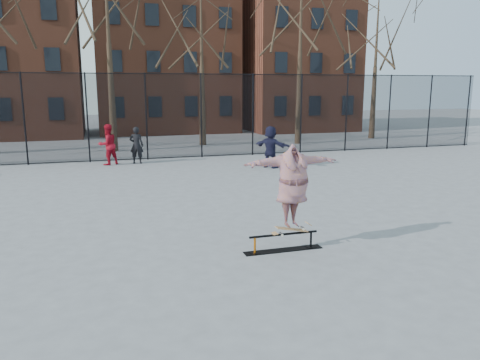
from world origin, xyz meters
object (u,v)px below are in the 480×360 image
object	(u,v)px
skateboard	(292,230)
skater	(293,188)
skate_rail	(283,244)
bystander_navy	(271,147)
bystander_black	(137,145)
bystander_red	(108,145)

from	to	relation	value
skateboard	skater	bearing A→B (deg)	-63.43
skate_rail	skater	size ratio (longest dim) A/B	0.81
bystander_navy	bystander_black	bearing A→B (deg)	24.71
skater	bystander_red	size ratio (longest dim) A/B	1.19
skate_rail	bystander_red	world-z (taller)	bystander_red
skate_rail	bystander_red	size ratio (longest dim) A/B	0.96
bystander_black	skateboard	bearing A→B (deg)	115.83
bystander_red	skate_rail	bearing A→B (deg)	75.38
skateboard	bystander_red	distance (m)	12.87
skate_rail	bystander_navy	world-z (taller)	bystander_navy
skateboard	skater	xyz separation A→B (m)	(0.00, -0.00, 0.91)
bystander_black	bystander_navy	distance (m)	6.00
skateboard	skater	size ratio (longest dim) A/B	0.36
skate_rail	bystander_black	distance (m)	12.58
bystander_black	skate_rail	bearing A→B (deg)	115.02
skate_rail	skater	world-z (taller)	skater
bystander_black	bystander_red	xyz separation A→B (m)	(-1.23, 0.00, 0.07)
skate_rail	bystander_black	xyz separation A→B (m)	(-2.00, 12.40, 0.68)
bystander_black	bystander_red	distance (m)	1.23
bystander_red	bystander_navy	distance (m)	7.11
skater	bystander_navy	size ratio (longest dim) A/B	1.20
skate_rail	bystander_red	bearing A→B (deg)	104.63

